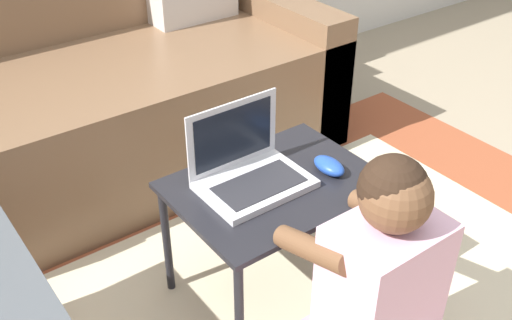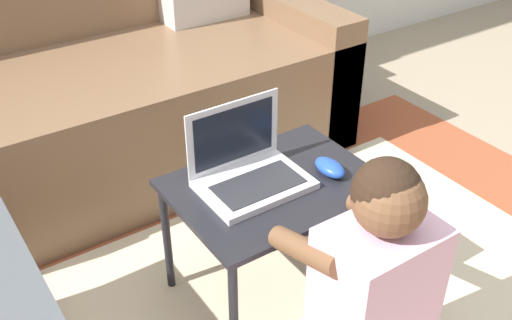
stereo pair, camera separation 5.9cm
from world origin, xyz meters
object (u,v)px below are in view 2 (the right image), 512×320
computer_mouse (330,168)px  person_seated (372,305)px  laptop_desk (275,197)px  laptop (250,172)px  couch (117,94)px

computer_mouse → person_seated: 0.42m
laptop_desk → laptop: size_ratio=1.93×
laptop → computer_mouse: (0.21, -0.09, -0.02)m
couch → laptop: couch is taller
laptop_desk → laptop: (-0.06, 0.04, 0.08)m
laptop_desk → computer_mouse: size_ratio=5.22×
computer_mouse → person_seated: person_seated is taller
laptop_desk → laptop: laptop is taller
couch → laptop: (0.01, -0.91, 0.14)m
laptop → computer_mouse: bearing=-22.4°
laptop_desk → person_seated: bearing=-91.0°
couch → laptop: size_ratio=6.01×
couch → laptop_desk: 0.96m
couch → person_seated: 1.36m
laptop → computer_mouse: size_ratio=2.71×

